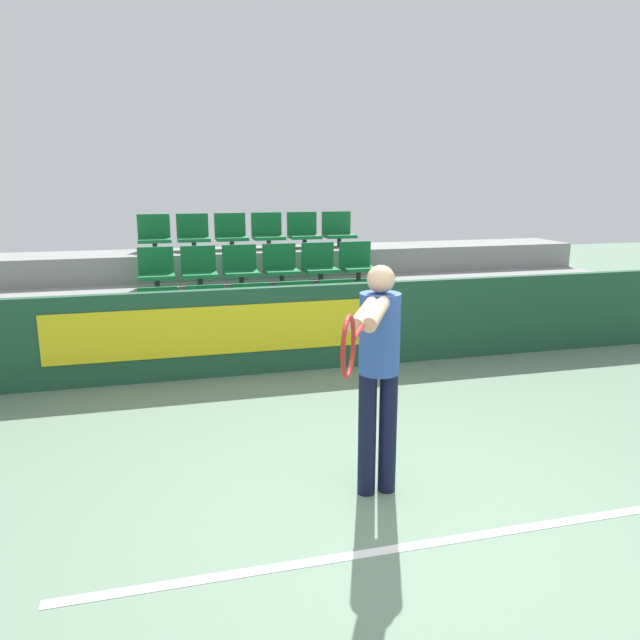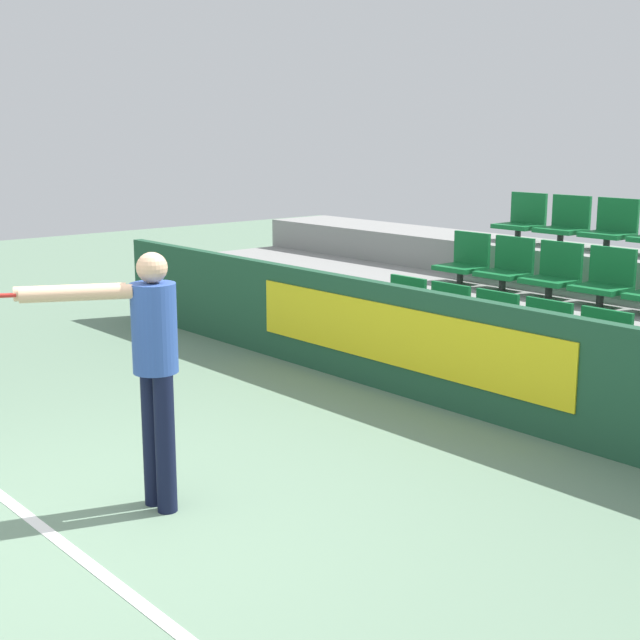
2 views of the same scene
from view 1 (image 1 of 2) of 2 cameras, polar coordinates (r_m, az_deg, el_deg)
The scene contains 25 objects.
ground_plane at distance 4.32m, azimuth 7.35°, elevation -18.73°, with size 30.00×30.00×0.00m, color slate.
court_baseline at distance 4.19m, azimuth 8.24°, elevation -19.79°, with size 4.30×0.08×0.01m.
barrier_wall at distance 7.35m, azimuth -3.27°, elevation -0.83°, with size 11.10×0.14×1.02m.
bleacher_tier_front at distance 7.98m, azimuth -3.96°, elevation -2.07°, with size 10.70×1.01×0.39m.
bleacher_tier_middle at distance 8.90m, azimuth -5.21°, elevation 0.77°, with size 10.70×1.01×0.77m.
bleacher_tier_back at distance 9.84m, azimuth -6.23°, elevation 3.07°, with size 10.70×1.01×1.16m.
stadium_chair_0 at distance 7.87m, azimuth -14.52°, elevation 0.61°, with size 0.48×0.41×0.55m.
stadium_chair_1 at distance 7.89m, azimuth -10.34°, elevation 0.85°, with size 0.48×0.41×0.55m.
stadium_chair_2 at distance 7.95m, azimuth -6.21°, elevation 1.08°, with size 0.48×0.41×0.55m.
stadium_chair_3 at distance 8.06m, azimuth -2.17°, elevation 1.30°, with size 0.48×0.41×0.55m.
stadium_chair_4 at distance 8.20m, azimuth 1.76°, elevation 1.51°, with size 0.48×0.41×0.55m.
stadium_chair_5 at distance 8.38m, azimuth 5.53°, elevation 1.70°, with size 0.48×0.41×0.55m.
stadium_chair_6 at distance 8.79m, azimuth -14.74°, elevation 4.43°, with size 0.48×0.41×0.55m.
stadium_chair_7 at distance 8.81m, azimuth -10.99°, elevation 4.64°, with size 0.48×0.41×0.55m.
stadium_chair_8 at distance 8.87m, azimuth -7.27°, elevation 4.82°, with size 0.48×0.41×0.55m.
stadium_chair_9 at distance 8.96m, azimuth -3.61°, elevation 4.99°, with size 0.48×0.41×0.55m.
stadium_chair_10 at distance 9.09m, azimuth -0.04°, elevation 5.13°, with size 0.48×0.41×0.55m.
stadium_chair_11 at distance 9.25m, azimuth 3.42°, elevation 5.24°, with size 0.48×0.41×0.55m.
stadium_chair_12 at distance 9.75m, azimuth -14.92°, elevation 7.52°, with size 0.48×0.41×0.55m.
stadium_chair_13 at distance 9.77m, azimuth -11.52°, elevation 7.70°, with size 0.48×0.41×0.55m.
stadium_chair_14 at distance 9.82m, azimuth -8.14°, elevation 7.86°, with size 0.48×0.41×0.55m.
stadium_chair_15 at distance 9.90m, azimuth -4.80°, elevation 7.98°, with size 0.48×0.41×0.55m.
stadium_chair_16 at distance 10.02m, azimuth -1.53°, elevation 8.08°, with size 0.48×0.41×0.55m.
stadium_chair_17 at distance 10.16m, azimuth 1.66°, elevation 8.15°, with size 0.48×0.41×0.55m.
tennis_player at distance 4.31m, azimuth 5.28°, elevation -3.72°, with size 0.81×1.41×1.68m.
Camera 1 is at (-1.44, -3.39, 2.26)m, focal length 35.00 mm.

